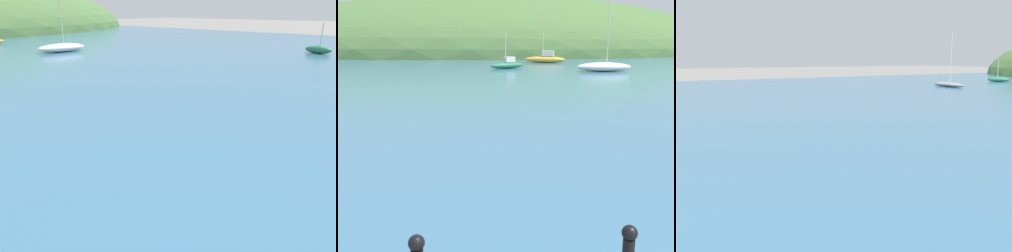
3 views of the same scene
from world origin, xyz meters
TOP-DOWN VIEW (x-y plane):
  - boat_far_right at (-21.40, 38.43)m, footprint 2.41×1.73m
  - boat_green_fishing at (-18.92, 28.48)m, footprint 3.90×1.25m

SIDE VIEW (x-z plane):
  - boat_green_fishing at x=-18.92m, z-range -1.98..2.64m
  - boat_far_right at x=-21.40m, z-range -0.81..1.54m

